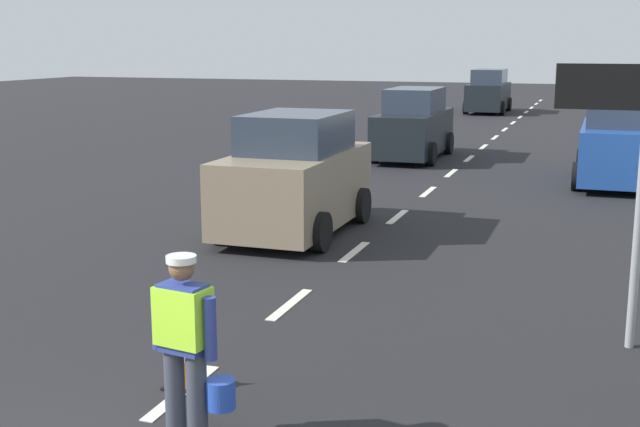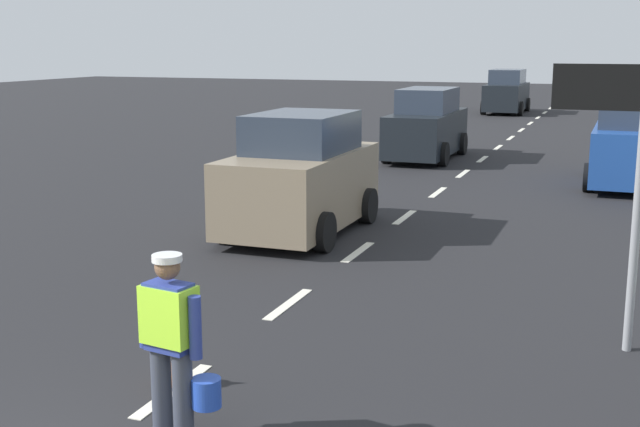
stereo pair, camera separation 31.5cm
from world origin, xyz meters
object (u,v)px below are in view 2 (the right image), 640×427
object	(u,v)px
road_worker	(173,338)
traffic_cone_near	(175,360)
lane_direction_sign	(620,138)
car_oncoming_second	(427,126)
car_parked_far	(631,145)
car_oncoming_lead	(301,178)
car_oncoming_third	(507,93)

from	to	relation	value
road_worker	traffic_cone_near	bearing A→B (deg)	120.27
traffic_cone_near	lane_direction_sign	bearing A→B (deg)	33.39
car_oncoming_second	car_parked_far	distance (m)	6.44
road_worker	car_parked_far	size ratio (longest dim) A/B	0.39
road_worker	car_oncoming_second	distance (m)	18.56
traffic_cone_near	car_oncoming_lead	world-z (taller)	car_oncoming_lead
car_parked_far	traffic_cone_near	bearing A→B (deg)	-106.06
road_worker	car_oncoming_second	xyz separation A→B (m)	(-2.17, 18.43, 0.04)
car_parked_far	car_oncoming_lead	bearing A→B (deg)	-126.39
car_oncoming_second	car_oncoming_third	xyz separation A→B (m)	(-0.18, 17.61, 0.02)
car_oncoming_third	car_parked_far	size ratio (longest dim) A/B	1.01
traffic_cone_near	car_oncoming_second	distance (m)	17.50
traffic_cone_near	car_oncoming_lead	bearing A→B (deg)	101.54
lane_direction_sign	car_oncoming_lead	xyz separation A→B (m)	(-5.47, 4.25, -1.39)
car_oncoming_third	car_parked_far	distance (m)	21.35
car_oncoming_third	car_oncoming_lead	size ratio (longest dim) A/B	1.11
road_worker	car_oncoming_third	distance (m)	36.11
car_oncoming_third	car_oncoming_lead	distance (m)	28.10
car_oncoming_second	car_parked_far	xyz separation A→B (m)	(5.75, -2.90, 0.03)
car_oncoming_second	traffic_cone_near	bearing A→B (deg)	-84.83
lane_direction_sign	car_parked_far	distance (m)	11.92
car_oncoming_second	car_oncoming_lead	world-z (taller)	car_oncoming_lead
lane_direction_sign	car_oncoming_second	world-z (taller)	lane_direction_sign
car_oncoming_lead	car_oncoming_second	bearing A→B (deg)	90.88
lane_direction_sign	car_oncoming_second	bearing A→B (deg)	110.90
road_worker	lane_direction_sign	distance (m)	5.27
road_worker	car_oncoming_lead	xyz separation A→B (m)	(-2.01, 7.94, 0.08)
car_oncoming_third	car_parked_far	xyz separation A→B (m)	(5.93, -20.51, 0.01)
car_parked_far	car_oncoming_lead	distance (m)	9.42
road_worker	car_parked_far	xyz separation A→B (m)	(3.59, 15.52, 0.07)
car_oncoming_second	lane_direction_sign	bearing A→B (deg)	-69.10
traffic_cone_near	car_parked_far	xyz separation A→B (m)	(4.18, 14.51, 0.73)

